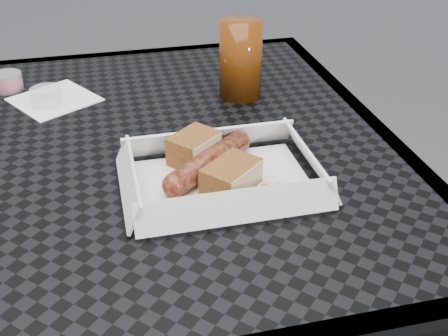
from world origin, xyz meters
The scene contains 10 objects.
patio_table centered at (0.00, 0.00, 0.67)m, with size 0.80×0.80×0.74m.
food_tray centered at (0.12, -0.13, 0.75)m, with size 0.22×0.15×0.00m, color white.
bratwurst centered at (0.11, -0.10, 0.76)m, with size 0.14×0.12×0.03m.
bread_near centered at (0.09, -0.07, 0.77)m, with size 0.06×0.05×0.04m, color brown.
bread_far centered at (0.12, -0.15, 0.77)m, with size 0.07×0.05×0.04m, color brown.
veg_garnish centered at (0.17, -0.17, 0.75)m, with size 0.03×0.03×0.00m.
napkin centered at (-0.10, 0.19, 0.75)m, with size 0.12×0.12×0.00m, color white.
condiment_cup_sauce centered at (-0.17, 0.25, 0.76)m, with size 0.05×0.05×0.03m, color maroon.
condiment_cup_empty centered at (-0.11, 0.17, 0.76)m, with size 0.05×0.05×0.03m, color silver.
drink_glass centered at (0.21, 0.13, 0.81)m, with size 0.07×0.07×0.13m, color #542507.
Camera 1 is at (-0.02, -0.71, 1.14)m, focal length 45.00 mm.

